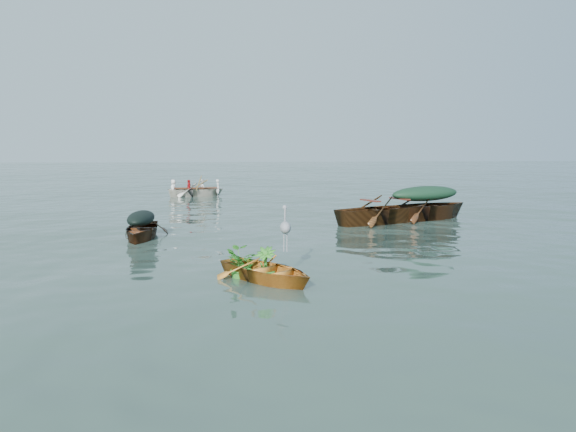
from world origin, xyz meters
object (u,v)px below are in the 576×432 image
(green_tarp_boat, at_px, (425,220))
(heron, at_px, (285,234))
(dark_covered_boat, at_px, (142,238))
(rowed_boat, at_px, (196,196))
(open_wooden_boat, at_px, (385,223))
(yellow_dinghy, at_px, (267,281))

(green_tarp_boat, relative_size, heron, 5.59)
(dark_covered_boat, relative_size, rowed_boat, 0.88)
(dark_covered_boat, distance_m, rowed_boat, 12.68)
(rowed_boat, bearing_deg, heron, -178.05)
(heron, bearing_deg, rowed_boat, 60.68)
(dark_covered_boat, height_order, green_tarp_boat, green_tarp_boat)
(open_wooden_boat, bearing_deg, yellow_dinghy, 126.02)
(open_wooden_boat, xyz_separation_m, heron, (-3.94, -7.24, 0.83))
(dark_covered_boat, distance_m, open_wooden_boat, 7.90)
(yellow_dinghy, bearing_deg, green_tarp_boat, 15.49)
(open_wooden_boat, height_order, rowed_boat, open_wooden_boat)
(green_tarp_boat, bearing_deg, rowed_boat, 18.04)
(yellow_dinghy, distance_m, green_tarp_boat, 10.22)
(dark_covered_boat, bearing_deg, heron, -52.78)
(open_wooden_boat, distance_m, heron, 8.28)
(green_tarp_boat, height_order, heron, heron)
(green_tarp_boat, xyz_separation_m, open_wooden_boat, (-1.60, -0.70, 0.00))
(yellow_dinghy, xyz_separation_m, green_tarp_boat, (5.94, 8.32, 0.00))
(yellow_dinghy, relative_size, rowed_boat, 0.74)
(rowed_boat, bearing_deg, open_wooden_boat, -153.77)
(dark_covered_boat, xyz_separation_m, heron, (3.59, -4.86, 0.83))
(green_tarp_boat, bearing_deg, heron, 121.47)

